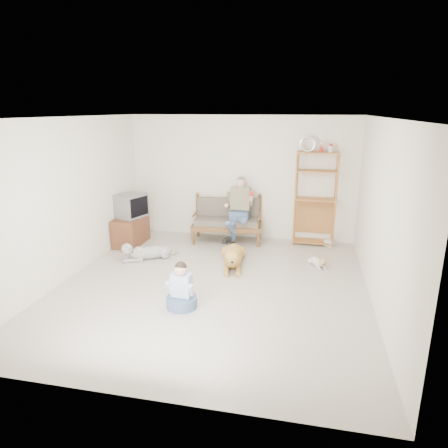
% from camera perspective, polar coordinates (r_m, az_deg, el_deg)
% --- Properties ---
extents(floor, '(5.50, 5.50, 0.00)m').
position_cam_1_polar(floor, '(6.69, -1.68, -8.83)').
color(floor, beige).
rests_on(floor, ground).
extents(ceiling, '(5.50, 5.50, 0.00)m').
position_cam_1_polar(ceiling, '(6.06, -1.90, 14.99)').
color(ceiling, silver).
rests_on(ceiling, ground).
extents(wall_back, '(5.00, 0.00, 5.00)m').
position_cam_1_polar(wall_back, '(8.88, 2.46, 6.59)').
color(wall_back, silver).
rests_on(wall_back, ground).
extents(wall_front, '(5.00, 0.00, 5.00)m').
position_cam_1_polar(wall_front, '(3.75, -11.88, -7.30)').
color(wall_front, silver).
rests_on(wall_front, ground).
extents(wall_left, '(0.00, 5.50, 5.50)m').
position_cam_1_polar(wall_left, '(7.24, -21.42, 3.29)').
color(wall_left, silver).
rests_on(wall_left, ground).
extents(wall_right, '(0.00, 5.50, 5.50)m').
position_cam_1_polar(wall_right, '(6.16, 21.46, 1.18)').
color(wall_right, silver).
rests_on(wall_right, ground).
extents(loveseat, '(1.56, 0.85, 0.95)m').
position_cam_1_polar(loveseat, '(8.76, 0.51, 0.67)').
color(loveseat, brown).
rests_on(loveseat, ground).
extents(man, '(0.55, 0.78, 1.26)m').
position_cam_1_polar(man, '(8.47, 1.93, 1.35)').
color(man, '#4C5E8C').
rests_on(man, loveseat).
extents(etagere, '(0.88, 0.38, 2.29)m').
position_cam_1_polar(etagere, '(8.63, 12.88, 3.64)').
color(etagere, '#AA6735').
rests_on(etagere, ground).
extents(book_stack, '(0.25, 0.22, 0.13)m').
position_cam_1_polar(book_stack, '(8.83, 14.83, -2.61)').
color(book_stack, silver).
rests_on(book_stack, ground).
extents(tv_stand, '(0.51, 0.90, 0.60)m').
position_cam_1_polar(tv_stand, '(8.82, -13.20, -0.91)').
color(tv_stand, brown).
rests_on(tv_stand, ground).
extents(crt_tv, '(0.65, 0.72, 0.50)m').
position_cam_1_polar(crt_tv, '(8.70, -13.13, 2.60)').
color(crt_tv, slate).
rests_on(crt_tv, tv_stand).
extents(wall_outlet, '(0.12, 0.02, 0.08)m').
position_cam_1_polar(wall_outlet, '(9.38, -5.18, 0.48)').
color(wall_outlet, silver).
rests_on(wall_outlet, ground).
extents(golden_retriever, '(0.52, 1.44, 0.44)m').
position_cam_1_polar(golden_retriever, '(7.45, 1.28, -4.62)').
color(golden_retriever, '#C19343').
rests_on(golden_retriever, ground).
extents(shaggy_dog, '(1.03, 0.74, 0.36)m').
position_cam_1_polar(shaggy_dog, '(7.91, -11.12, -3.95)').
color(shaggy_dog, white).
rests_on(shaggy_dog, ground).
extents(terrier, '(0.34, 0.52, 0.22)m').
position_cam_1_polar(terrier, '(7.62, 13.34, -5.32)').
color(terrier, silver).
rests_on(terrier, ground).
extents(child, '(0.45, 0.45, 0.71)m').
position_cam_1_polar(child, '(5.95, -6.09, -9.50)').
color(child, '#4C5E8C').
rests_on(child, ground).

